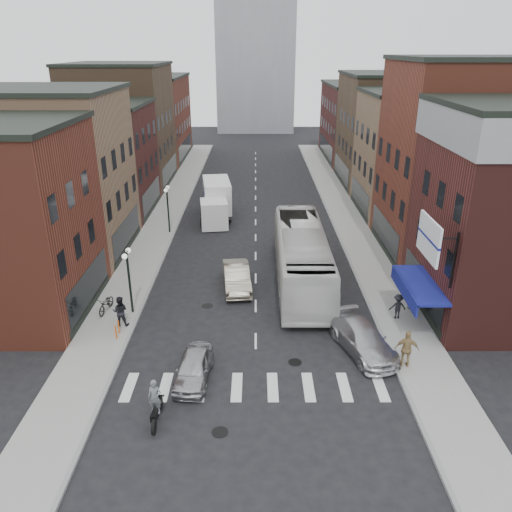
{
  "coord_description": "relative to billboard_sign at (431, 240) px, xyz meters",
  "views": [
    {
      "loc": [
        -0.01,
        -22.33,
        14.88
      ],
      "look_at": [
        0.02,
        6.04,
        2.93
      ],
      "focal_mm": 35.0,
      "sensor_mm": 36.0,
      "label": 1
    }
  ],
  "objects": [
    {
      "name": "box_truck",
      "position": [
        -12.23,
        21.51,
        -4.46
      ],
      "size": [
        3.03,
        8.04,
        3.39
      ],
      "rotation": [
        0.0,
        0.0,
        0.13
      ],
      "color": "white",
      "rests_on": "ground"
    },
    {
      "name": "bldg_left_far_a",
      "position": [
        -23.58,
        34.5,
        0.52
      ],
      "size": [
        10.3,
        12.2,
        13.3
      ],
      "color": "#4E3A27",
      "rests_on": "ground"
    },
    {
      "name": "curb_car",
      "position": [
        -2.97,
        -0.5,
        -5.4
      ],
      "size": [
        3.49,
        5.44,
        1.47
      ],
      "primitive_type": "imported",
      "rotation": [
        0.0,
        0.0,
        0.31
      ],
      "color": "#BBBAC0",
      "rests_on": "ground"
    },
    {
      "name": "ped_right_c",
      "position": [
        0.88,
        3.91,
        -5.18
      ],
      "size": [
        0.86,
        0.64,
        1.6
      ],
      "primitive_type": "imported",
      "rotation": [
        0.0,
        0.0,
        3.33
      ],
      "color": "slate",
      "rests_on": "sidewalk_right"
    },
    {
      "name": "bldg_left_mid_b",
      "position": [
        -23.58,
        23.5,
        -0.98
      ],
      "size": [
        10.3,
        10.2,
        10.3
      ],
      "color": "#451C18",
      "rests_on": "ground"
    },
    {
      "name": "ped_right_b",
      "position": [
        -1.14,
        -2.01,
        -5.0
      ],
      "size": [
        1.25,
        0.79,
        1.98
      ],
      "primitive_type": "imported",
      "rotation": [
        0.0,
        0.0,
        2.95
      ],
      "color": "#94794B",
      "rests_on": "sidewalk_right"
    },
    {
      "name": "sidewalk_right",
      "position": [
        -0.09,
        21.5,
        -6.06
      ],
      "size": [
        3.0,
        74.0,
        0.15
      ],
      "primitive_type": "cube",
      "color": "gray",
      "rests_on": "ground"
    },
    {
      "name": "bldg_right_mid_a",
      "position": [
        6.41,
        13.5,
        1.02
      ],
      "size": [
        10.3,
        10.2,
        14.3
      ],
      "color": "maroon",
      "rests_on": "ground"
    },
    {
      "name": "streetlamp_near",
      "position": [
        -15.99,
        3.5,
        -3.22
      ],
      "size": [
        0.32,
        1.22,
        4.11
      ],
      "color": "black",
      "rests_on": "ground"
    },
    {
      "name": "sedan_left_near",
      "position": [
        -11.57,
        -2.89,
        -5.47
      ],
      "size": [
        1.85,
        3.99,
        1.32
      ],
      "primitive_type": "imported",
      "rotation": [
        0.0,
        0.0,
        -0.07
      ],
      "color": "#AEADB2",
      "rests_on": "ground"
    },
    {
      "name": "awning_blue",
      "position": [
        0.34,
        2.0,
        -3.5
      ],
      "size": [
        1.8,
        5.0,
        0.78
      ],
      "color": "navy",
      "rests_on": "ground"
    },
    {
      "name": "crosswalk_stripes",
      "position": [
        -8.59,
        -3.5,
        -6.13
      ],
      "size": [
        12.0,
        2.2,
        0.01
      ],
      "primitive_type": "cube",
      "color": "silver",
      "rests_on": "ground"
    },
    {
      "name": "streetlamp_far",
      "position": [
        -15.99,
        17.5,
        -3.22
      ],
      "size": [
        0.32,
        1.22,
        4.11
      ],
      "color": "black",
      "rests_on": "ground"
    },
    {
      "name": "transit_bus",
      "position": [
        -5.5,
        7.96,
        -4.24
      ],
      "size": [
        3.28,
        13.6,
        3.78
      ],
      "primitive_type": "imported",
      "rotation": [
        0.0,
        0.0,
        -0.01
      ],
      "color": "silver",
      "rests_on": "ground"
    },
    {
      "name": "motorcycle_rider",
      "position": [
        -12.82,
        -5.85,
        -5.14
      ],
      "size": [
        0.62,
        2.09,
        2.13
      ],
      "rotation": [
        0.0,
        0.0,
        -0.09
      ],
      "color": "black",
      "rests_on": "ground"
    },
    {
      "name": "ped_left_solo",
      "position": [
        -16.27,
        1.96,
        -5.08
      ],
      "size": [
        0.89,
        0.52,
        1.8
      ],
      "primitive_type": "imported",
      "rotation": [
        0.0,
        0.0,
        3.16
      ],
      "color": "black",
      "rests_on": "sidewalk_left"
    },
    {
      "name": "sedan_left_far",
      "position": [
        -9.84,
        7.03,
        -5.35
      ],
      "size": [
        2.16,
        4.92,
        1.57
      ],
      "primitive_type": "imported",
      "rotation": [
        0.0,
        0.0,
        0.11
      ],
      "color": "#B1A790",
      "rests_on": "ground"
    },
    {
      "name": "bldg_left_mid_a",
      "position": [
        -23.58,
        13.5,
        0.02
      ],
      "size": [
        10.3,
        10.2,
        12.3
      ],
      "color": "#9A7355",
      "rests_on": "ground"
    },
    {
      "name": "bldg_right_far_a",
      "position": [
        6.41,
        34.5,
        0.02
      ],
      "size": [
        10.3,
        12.2,
        12.3
      ],
      "color": "#4E3A27",
      "rests_on": "ground"
    },
    {
      "name": "ped_right_a",
      "position": [
        -0.31,
        2.76,
        -5.22
      ],
      "size": [
        0.99,
        0.51,
        1.52
      ],
      "primitive_type": "imported",
      "rotation": [
        0.0,
        0.0,
        3.17
      ],
      "color": "black",
      "rests_on": "sidewalk_right"
    },
    {
      "name": "bldg_left_far_b",
      "position": [
        -23.58,
        48.5,
        -0.48
      ],
      "size": [
        10.3,
        16.2,
        11.3
      ],
      "color": "maroon",
      "rests_on": "ground"
    },
    {
      "name": "bldg_right_far_b",
      "position": [
        6.41,
        48.5,
        -0.98
      ],
      "size": [
        10.3,
        16.2,
        10.3
      ],
      "color": "#451C18",
      "rests_on": "ground"
    },
    {
      "name": "billboard_sign",
      "position": [
        0.0,
        0.0,
        0.0
      ],
      "size": [
        1.52,
        3.0,
        3.7
      ],
      "color": "black",
      "rests_on": "ground"
    },
    {
      "name": "curb_right",
      "position": [
        -1.59,
        21.5,
        -6.13
      ],
      "size": [
        0.2,
        74.0,
        0.16
      ],
      "primitive_type": "cube",
      "color": "gray",
      "rests_on": "ground"
    },
    {
      "name": "curb_left",
      "position": [
        -15.59,
        21.5,
        -6.13
      ],
      "size": [
        0.2,
        74.0,
        0.16
      ],
      "primitive_type": "cube",
      "color": "gray",
      "rests_on": "ground"
    },
    {
      "name": "sidewalk_left",
      "position": [
        -17.09,
        21.5,
        -6.06
      ],
      "size": [
        3.0,
        74.0,
        0.15
      ],
      "primitive_type": "cube",
      "color": "gray",
      "rests_on": "ground"
    },
    {
      "name": "bldg_right_mid_b",
      "position": [
        6.41,
        23.5,
        -0.48
      ],
      "size": [
        10.3,
        10.2,
        11.3
      ],
      "color": "#9A7355",
      "rests_on": "ground"
    },
    {
      "name": "ground",
      "position": [
        -8.59,
        -0.5,
        -6.13
      ],
      "size": [
        160.0,
        160.0,
        0.0
      ],
      "primitive_type": "plane",
      "color": "black",
      "rests_on": "ground"
    },
    {
      "name": "parked_bicycle",
      "position": [
        -17.55,
        3.59,
        -5.48
      ],
      "size": [
        0.94,
        1.97,
        1.0
      ],
      "primitive_type": "imported",
      "rotation": [
        0.0,
        0.0,
        -0.15
      ],
      "color": "black",
      "rests_on": "sidewalk_left"
    },
    {
      "name": "bike_rack",
      "position": [
        -16.19,
        0.8,
        -5.58
      ],
      "size": [
        0.08,
        0.68,
        0.8
      ],
      "color": "#D8590C",
      "rests_on": "sidewalk_left"
    }
  ]
}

